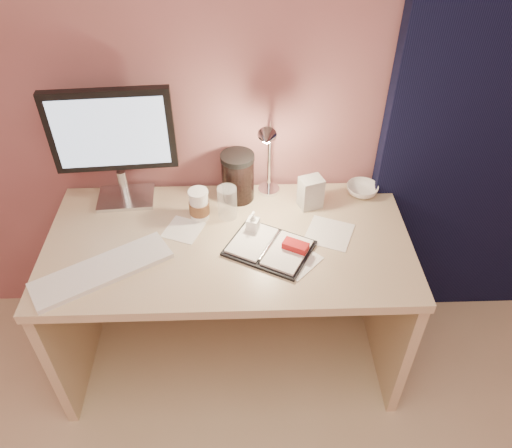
{
  "coord_description": "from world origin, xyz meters",
  "views": [
    {
      "loc": [
        0.06,
        -0.03,
        2.03
      ],
      "look_at": [
        0.11,
        1.33,
        0.85
      ],
      "focal_mm": 35.0,
      "sensor_mm": 36.0,
      "label": 1
    }
  ],
  "objects_px": {
    "planner": "(271,247)",
    "coffee_cup": "(199,205)",
    "desk": "(230,267)",
    "product_box": "(311,192)",
    "lotion_bottle": "(253,223)",
    "desk_lamp": "(274,155)",
    "clear_cup": "(227,202)",
    "dark_jar": "(238,179)",
    "bowl": "(362,190)",
    "monitor": "(113,138)",
    "keyboard": "(102,270)"
  },
  "relations": [
    {
      "from": "planner",
      "to": "coffee_cup",
      "type": "xyz_separation_m",
      "value": [
        -0.28,
        0.2,
        0.05
      ]
    },
    {
      "from": "desk",
      "to": "product_box",
      "type": "distance_m",
      "value": 0.46
    },
    {
      "from": "lotion_bottle",
      "to": "desk_lamp",
      "type": "distance_m",
      "value": 0.27
    },
    {
      "from": "clear_cup",
      "to": "dark_jar",
      "type": "relative_size",
      "value": 0.72
    },
    {
      "from": "planner",
      "to": "product_box",
      "type": "bearing_deg",
      "value": 84.57
    },
    {
      "from": "bowl",
      "to": "product_box",
      "type": "xyz_separation_m",
      "value": [
        -0.23,
        -0.07,
        0.05
      ]
    },
    {
      "from": "coffee_cup",
      "to": "lotion_bottle",
      "type": "xyz_separation_m",
      "value": [
        0.21,
        -0.1,
        -0.01
      ]
    },
    {
      "from": "desk",
      "to": "clear_cup",
      "type": "distance_m",
      "value": 0.3
    },
    {
      "from": "clear_cup",
      "to": "product_box",
      "type": "distance_m",
      "value": 0.34
    },
    {
      "from": "clear_cup",
      "to": "dark_jar",
      "type": "bearing_deg",
      "value": 70.33
    },
    {
      "from": "monitor",
      "to": "product_box",
      "type": "xyz_separation_m",
      "value": [
        0.77,
        -0.06,
        -0.23
      ]
    },
    {
      "from": "monitor",
      "to": "product_box",
      "type": "height_order",
      "value": "monitor"
    },
    {
      "from": "product_box",
      "to": "keyboard",
      "type": "bearing_deg",
      "value": -174.16
    },
    {
      "from": "desk_lamp",
      "to": "product_box",
      "type": "bearing_deg",
      "value": 4.88
    },
    {
      "from": "keyboard",
      "to": "desk_lamp",
      "type": "height_order",
      "value": "desk_lamp"
    },
    {
      "from": "dark_jar",
      "to": "desk_lamp",
      "type": "bearing_deg",
      "value": -22.17
    },
    {
      "from": "coffee_cup",
      "to": "clear_cup",
      "type": "distance_m",
      "value": 0.11
    },
    {
      "from": "keyboard",
      "to": "product_box",
      "type": "bearing_deg",
      "value": -6.95
    },
    {
      "from": "keyboard",
      "to": "dark_jar",
      "type": "bearing_deg",
      "value": 9.47
    },
    {
      "from": "desk_lamp",
      "to": "lotion_bottle",
      "type": "bearing_deg",
      "value": -110.13
    },
    {
      "from": "coffee_cup",
      "to": "dark_jar",
      "type": "xyz_separation_m",
      "value": [
        0.15,
        0.13,
        0.03
      ]
    },
    {
      "from": "dark_jar",
      "to": "product_box",
      "type": "bearing_deg",
      "value": -12.6
    },
    {
      "from": "clear_cup",
      "to": "product_box",
      "type": "xyz_separation_m",
      "value": [
        0.34,
        0.05,
        -0.0
      ]
    },
    {
      "from": "keyboard",
      "to": "clear_cup",
      "type": "height_order",
      "value": "clear_cup"
    },
    {
      "from": "planner",
      "to": "coffee_cup",
      "type": "distance_m",
      "value": 0.34
    },
    {
      "from": "lotion_bottle",
      "to": "product_box",
      "type": "xyz_separation_m",
      "value": [
        0.24,
        0.16,
        0.02
      ]
    },
    {
      "from": "coffee_cup",
      "to": "product_box",
      "type": "distance_m",
      "value": 0.45
    },
    {
      "from": "clear_cup",
      "to": "lotion_bottle",
      "type": "relative_size",
      "value": 1.39
    },
    {
      "from": "bowl",
      "to": "desk_lamp",
      "type": "distance_m",
      "value": 0.45
    },
    {
      "from": "coffee_cup",
      "to": "clear_cup",
      "type": "xyz_separation_m",
      "value": [
        0.11,
        0.01,
        0.01
      ]
    },
    {
      "from": "lotion_bottle",
      "to": "bowl",
      "type": "bearing_deg",
      "value": 26.19
    },
    {
      "from": "planner",
      "to": "dark_jar",
      "type": "relative_size",
      "value": 1.96
    },
    {
      "from": "planner",
      "to": "clear_cup",
      "type": "bearing_deg",
      "value": 157.24
    },
    {
      "from": "monitor",
      "to": "lotion_bottle",
      "type": "relative_size",
      "value": 5.11
    },
    {
      "from": "bowl",
      "to": "monitor",
      "type": "bearing_deg",
      "value": -179.56
    },
    {
      "from": "clear_cup",
      "to": "bowl",
      "type": "xyz_separation_m",
      "value": [
        0.57,
        0.13,
        -0.05
      ]
    },
    {
      "from": "desk",
      "to": "product_box",
      "type": "xyz_separation_m",
      "value": [
        0.34,
        0.13,
        0.29
      ]
    },
    {
      "from": "clear_cup",
      "to": "desk_lamp",
      "type": "distance_m",
      "value": 0.26
    },
    {
      "from": "keyboard",
      "to": "dark_jar",
      "type": "relative_size",
      "value": 2.62
    },
    {
      "from": "dark_jar",
      "to": "lotion_bottle",
      "type": "bearing_deg",
      "value": -76.06
    },
    {
      "from": "planner",
      "to": "clear_cup",
      "type": "distance_m",
      "value": 0.27
    },
    {
      "from": "desk",
      "to": "keyboard",
      "type": "bearing_deg",
      "value": -152.65
    },
    {
      "from": "coffee_cup",
      "to": "desk_lamp",
      "type": "bearing_deg",
      "value": 12.93
    },
    {
      "from": "coffee_cup",
      "to": "clear_cup",
      "type": "bearing_deg",
      "value": 3.12
    },
    {
      "from": "product_box",
      "to": "desk_lamp",
      "type": "height_order",
      "value": "desk_lamp"
    },
    {
      "from": "planner",
      "to": "desk_lamp",
      "type": "distance_m",
      "value": 0.35
    },
    {
      "from": "monitor",
      "to": "dark_jar",
      "type": "bearing_deg",
      "value": -3.98
    },
    {
      "from": "monitor",
      "to": "planner",
      "type": "bearing_deg",
      "value": -32.73
    },
    {
      "from": "planner",
      "to": "product_box",
      "type": "relative_size",
      "value": 2.74
    },
    {
      "from": "planner",
      "to": "desk_lamp",
      "type": "height_order",
      "value": "desk_lamp"
    }
  ]
}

